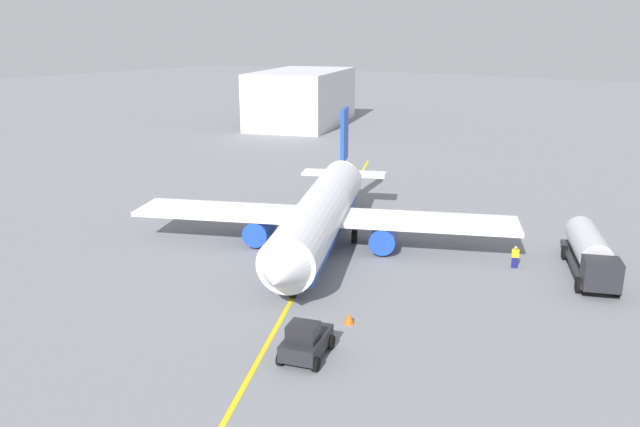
{
  "coord_description": "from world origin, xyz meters",
  "views": [
    {
      "loc": [
        40.45,
        28.07,
        17.44
      ],
      "look_at": [
        0.0,
        0.0,
        3.0
      ],
      "focal_mm": 35.43,
      "sensor_mm": 36.0,
      "label": 1
    }
  ],
  "objects_px": {
    "refueling_worker": "(515,257)",
    "safety_cone_nose": "(349,318)",
    "airplane": "(321,214)",
    "pushback_tug": "(306,341)",
    "fuel_tanker": "(590,252)"
  },
  "relations": [
    {
      "from": "fuel_tanker",
      "to": "pushback_tug",
      "type": "bearing_deg",
      "value": -24.32
    },
    {
      "from": "refueling_worker",
      "to": "airplane",
      "type": "bearing_deg",
      "value": -73.41
    },
    {
      "from": "airplane",
      "to": "pushback_tug",
      "type": "height_order",
      "value": "airplane"
    },
    {
      "from": "airplane",
      "to": "fuel_tanker",
      "type": "relative_size",
      "value": 2.88
    },
    {
      "from": "safety_cone_nose",
      "to": "airplane",
      "type": "bearing_deg",
      "value": -138.46
    },
    {
      "from": "refueling_worker",
      "to": "safety_cone_nose",
      "type": "xyz_separation_m",
      "value": [
        15.21,
        -5.26,
        -0.47
      ]
    },
    {
      "from": "pushback_tug",
      "to": "safety_cone_nose",
      "type": "relative_size",
      "value": 5.75
    },
    {
      "from": "refueling_worker",
      "to": "safety_cone_nose",
      "type": "bearing_deg",
      "value": -19.09
    },
    {
      "from": "airplane",
      "to": "fuel_tanker",
      "type": "xyz_separation_m",
      "value": [
        -6.17,
        19.72,
        -1.05
      ]
    },
    {
      "from": "airplane",
      "to": "pushback_tug",
      "type": "distance_m",
      "value": 18.61
    },
    {
      "from": "airplane",
      "to": "fuel_tanker",
      "type": "distance_m",
      "value": 20.69
    },
    {
      "from": "fuel_tanker",
      "to": "safety_cone_nose",
      "type": "xyz_separation_m",
      "value": [
        16.96,
        -10.16,
        -1.38
      ]
    },
    {
      "from": "fuel_tanker",
      "to": "refueling_worker",
      "type": "height_order",
      "value": "fuel_tanker"
    },
    {
      "from": "pushback_tug",
      "to": "safety_cone_nose",
      "type": "height_order",
      "value": "pushback_tug"
    },
    {
      "from": "pushback_tug",
      "to": "safety_cone_nose",
      "type": "xyz_separation_m",
      "value": [
        -4.9,
        -0.27,
        -0.66
      ]
    }
  ]
}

